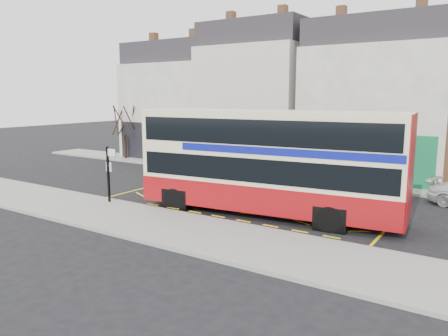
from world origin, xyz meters
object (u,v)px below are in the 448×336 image
Objects in this scene: car_silver at (170,158)px; car_grey at (320,176)px; double_decker_bus at (269,161)px; bus_stop_post at (109,169)px; street_tree_left at (124,113)px.

car_silver is 12.01m from car_grey.
double_decker_bus is 2.87× the size of car_grey.
car_grey is (7.29, 9.83, -1.14)m from bus_stop_post.
street_tree_left is at bearing 96.75° from car_silver.
street_tree_left reaches higher than double_decker_bus.
street_tree_left is at bearing 147.99° from double_decker_bus.
car_grey is (12.01, -0.35, -0.04)m from car_silver.
car_grey is at bearing -5.07° from street_tree_left.
car_grey is at bearing 46.55° from bus_stop_post.
double_decker_bus reaches higher than bus_stop_post.
double_decker_bus is at bearing -103.02° from car_silver.
double_decker_bus is 4.37× the size of bus_stop_post.
car_silver is 6.91m from street_tree_left.
car_silver is at bearing -11.74° from street_tree_left.
bus_stop_post is at bearing -136.64° from car_silver.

